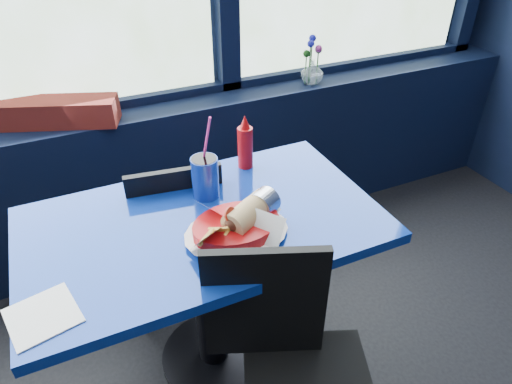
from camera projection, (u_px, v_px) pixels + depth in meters
name	position (u px, v px, depth m)	size (l,w,h in m)	color
window_sill	(94.00, 193.00, 2.29)	(5.00, 0.26, 0.80)	black
near_table	(206.00, 260.00, 1.65)	(1.20, 0.70, 0.75)	black
chair_near_front	(291.00, 357.00, 1.39)	(0.51, 0.51, 0.86)	black
chair_near_back	(171.00, 230.00, 1.93)	(0.42, 0.43, 0.83)	black
planter_box	(51.00, 112.00, 2.00)	(0.57, 0.14, 0.11)	maroon
flower_vase	(312.00, 69.00, 2.39)	(0.15, 0.16, 0.25)	silver
food_basket	(238.00, 225.00, 1.46)	(0.32, 0.31, 0.11)	#AA0B0D
ketchup_bottle	(245.00, 144.00, 1.78)	(0.06, 0.06, 0.22)	#AA0B0D
soda_cup	(205.00, 176.00, 1.62)	(0.10, 0.10, 0.33)	navy
napkin	(43.00, 316.00, 1.20)	(0.17, 0.17, 0.00)	white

